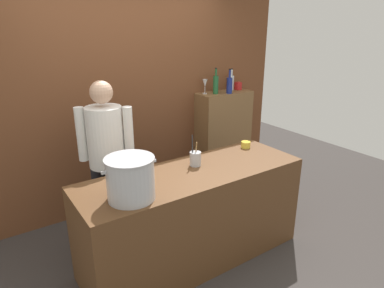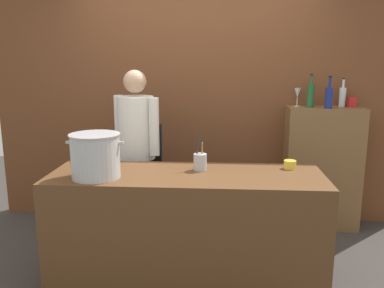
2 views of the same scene
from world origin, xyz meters
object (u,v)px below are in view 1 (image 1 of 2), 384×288
object	(u,v)px
wine_bottle_clear	(231,82)
chef	(107,153)
butter_jar	(246,145)
wine_bottle_cobalt	(229,85)
spice_tin_red	(238,86)
wine_glass_tall	(205,84)
wine_bottle_green	(216,84)
stockpot_large	(131,179)
utensil_crock	(195,158)

from	to	relation	value
wine_bottle_clear	chef	bearing A→B (deg)	-164.46
butter_jar	wine_bottle_clear	distance (m)	1.34
wine_bottle_cobalt	spice_tin_red	xyz separation A→B (m)	(0.26, 0.13, -0.06)
wine_bottle_clear	wine_glass_tall	size ratio (longest dim) A/B	1.53
wine_bottle_clear	wine_glass_tall	bearing A→B (deg)	-178.27
wine_bottle_green	wine_bottle_clear	distance (m)	0.35
chef	wine_bottle_green	world-z (taller)	chef
butter_jar	wine_bottle_cobalt	size ratio (longest dim) A/B	0.31
butter_jar	wine_bottle_clear	xyz separation A→B (m)	(0.68, 1.06, 0.45)
wine_bottle_clear	wine_glass_tall	world-z (taller)	wine_bottle_clear
butter_jar	stockpot_large	bearing A→B (deg)	-166.84
butter_jar	wine_bottle_cobalt	xyz separation A→B (m)	(0.50, 0.89, 0.46)
utensil_crock	wine_bottle_green	world-z (taller)	wine_bottle_green
chef	butter_jar	distance (m)	1.42
butter_jar	chef	bearing A→B (deg)	159.41
utensil_crock	butter_jar	world-z (taller)	utensil_crock
chef	wine_bottle_clear	xyz separation A→B (m)	(2.01, 0.56, 0.42)
chef	utensil_crock	world-z (taller)	chef
stockpot_large	wine_glass_tall	bearing A→B (deg)	39.39
wine_bottle_green	butter_jar	bearing A→B (deg)	-109.50
wine_bottle_cobalt	wine_glass_tall	xyz separation A→B (m)	(-0.27, 0.16, 0.02)
stockpot_large	wine_glass_tall	distance (m)	2.22
wine_bottle_clear	wine_bottle_cobalt	size ratio (longest dim) A/B	0.91
utensil_crock	wine_bottle_clear	size ratio (longest dim) A/B	1.00
chef	butter_jar	size ratio (longest dim) A/B	16.91
wine_glass_tall	spice_tin_red	distance (m)	0.55
stockpot_large	wine_bottle_green	bearing A→B (deg)	36.00
chef	utensil_crock	size ratio (longest dim) A/B	5.75
spice_tin_red	utensil_crock	bearing A→B (deg)	-143.14
wine_bottle_green	spice_tin_red	size ratio (longest dim) A/B	3.14
chef	utensil_crock	bearing A→B (deg)	167.99
wine_bottle_clear	wine_glass_tall	distance (m)	0.46
spice_tin_red	wine_bottle_cobalt	bearing A→B (deg)	-154.19
wine_bottle_cobalt	spice_tin_red	bearing A→B (deg)	25.81
chef	wine_bottle_cobalt	xyz separation A→B (m)	(1.83, 0.39, 0.42)
butter_jar	spice_tin_red	world-z (taller)	spice_tin_red
stockpot_large	utensil_crock	world-z (taller)	stockpot_large
wine_bottle_cobalt	spice_tin_red	distance (m)	0.30
butter_jar	wine_bottle_green	size ratio (longest dim) A/B	0.30
utensil_crock	wine_bottle_cobalt	bearing A→B (deg)	38.93
wine_bottle_cobalt	stockpot_large	bearing A→B (deg)	-147.98
wine_bottle_green	wine_glass_tall	world-z (taller)	wine_bottle_green
wine_bottle_clear	butter_jar	bearing A→B (deg)	-122.80
wine_bottle_green	wine_bottle_cobalt	bearing A→B (deg)	-27.60
stockpot_large	utensil_crock	size ratio (longest dim) A/B	1.48
wine_bottle_cobalt	wine_glass_tall	world-z (taller)	wine_bottle_cobalt
wine_glass_tall	wine_bottle_cobalt	bearing A→B (deg)	-30.05
butter_jar	wine_glass_tall	size ratio (longest dim) A/B	0.52
utensil_crock	wine_glass_tall	world-z (taller)	wine_glass_tall
utensil_crock	wine_glass_tall	size ratio (longest dim) A/B	1.54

